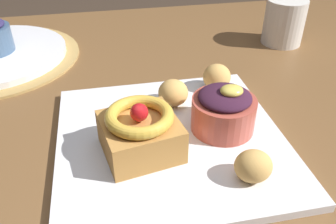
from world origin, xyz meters
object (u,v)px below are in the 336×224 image
Objects in this scene: front_plate at (171,140)px; coffee_mug at (284,22)px; fritter_back at (174,94)px; fritter_front at (217,77)px; fritter_middle at (253,166)px; cake_slice at (140,132)px; berry_ramekin at (224,110)px.

coffee_mug reaches higher than front_plate.
fritter_back is 0.36m from coffee_mug.
front_plate is at bearing -136.25° from coffee_mug.
front_plate is 0.09m from fritter_back.
coffee_mug reaches higher than fritter_front.
fritter_middle is 0.93× the size of fritter_back.
berry_ramekin is (0.12, 0.03, -0.00)m from cake_slice.
berry_ramekin is at bearing -103.29° from fritter_front.
coffee_mug is (0.36, 0.32, 0.00)m from cake_slice.
coffee_mug is (0.31, 0.30, 0.04)m from front_plate.
fritter_front is 0.48× the size of coffee_mug.
berry_ramekin reaches higher than front_plate.
front_plate is at bearing -131.62° from fritter_front.
coffee_mug is at bearing 51.17° from berry_ramekin.
front_plate is 0.16m from fritter_front.
berry_ramekin is 0.37m from coffee_mug.
front_plate is at bearing -175.68° from berry_ramekin.
fritter_middle is 0.47× the size of coffee_mug.
front_plate is 6.83× the size of fritter_middle.
cake_slice is (-0.04, -0.02, 0.04)m from front_plate.
cake_slice reaches higher than fritter_middle.
front_plate is at bearing 128.84° from fritter_middle.
fritter_middle is (-0.02, -0.21, -0.00)m from fritter_front.
front_plate is 0.43m from coffee_mug.
fritter_front is 1.02× the size of fritter_middle.
coffee_mug reaches higher than fritter_back.
cake_slice reaches higher than berry_ramekin.
cake_slice is at bearing -123.21° from fritter_back.
cake_slice reaches higher than fritter_back.
fritter_middle is 0.19m from fritter_back.
berry_ramekin reaches higher than fritter_front.
fritter_middle is at bearing -120.50° from coffee_mug.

